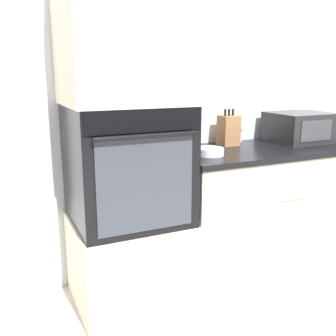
% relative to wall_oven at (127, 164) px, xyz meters
% --- Properties ---
extents(ground_plane, '(12.00, 12.00, 0.00)m').
position_rel_wall_oven_xyz_m(ground_plane, '(0.33, -0.30, -0.86)').
color(ground_plane, beige).
extents(wall_back, '(8.00, 0.05, 2.50)m').
position_rel_wall_oven_xyz_m(wall_back, '(0.33, 0.33, 0.39)').
color(wall_back, silver).
rests_on(wall_back, ground_plane).
extents(oven_cabinet_base, '(0.66, 0.60, 0.52)m').
position_rel_wall_oven_xyz_m(oven_cabinet_base, '(-0.00, 0.00, -0.60)').
color(oven_cabinet_base, beige).
rests_on(oven_cabinet_base, ground_plane).
extents(wall_oven, '(0.64, 0.64, 0.68)m').
position_rel_wall_oven_xyz_m(wall_oven, '(0.00, 0.00, 0.00)').
color(wall_oven, black).
rests_on(wall_oven, oven_cabinet_base).
extents(oven_cabinet_upper, '(0.66, 0.60, 0.89)m').
position_rel_wall_oven_xyz_m(oven_cabinet_upper, '(-0.00, 0.00, 0.78)').
color(oven_cabinet_upper, beige).
rests_on(oven_cabinet_upper, wall_oven).
extents(counter_unit, '(1.32, 0.63, 0.88)m').
position_rel_wall_oven_xyz_m(counter_unit, '(0.98, 0.00, -0.42)').
color(counter_unit, beige).
rests_on(counter_unit, ground_plane).
extents(microwave, '(0.43, 0.36, 0.21)m').
position_rel_wall_oven_xyz_m(microwave, '(1.35, 0.07, 0.13)').
color(microwave, '#232326').
rests_on(microwave, counter_unit).
extents(knife_block, '(0.12, 0.12, 0.25)m').
position_rel_wall_oven_xyz_m(knife_block, '(0.79, 0.17, 0.12)').
color(knife_block, olive).
rests_on(knife_block, counter_unit).
extents(bowl, '(0.17, 0.17, 0.05)m').
position_rel_wall_oven_xyz_m(bowl, '(0.51, -0.07, 0.04)').
color(bowl, white).
rests_on(bowl, counter_unit).
extents(condiment_jar_near, '(0.05, 0.05, 0.11)m').
position_rel_wall_oven_xyz_m(condiment_jar_near, '(0.56, 0.22, 0.07)').
color(condiment_jar_near, silver).
rests_on(condiment_jar_near, counter_unit).
extents(condiment_jar_mid, '(0.04, 0.04, 0.09)m').
position_rel_wall_oven_xyz_m(condiment_jar_mid, '(0.95, 0.26, 0.06)').
color(condiment_jar_mid, silver).
rests_on(condiment_jar_mid, counter_unit).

